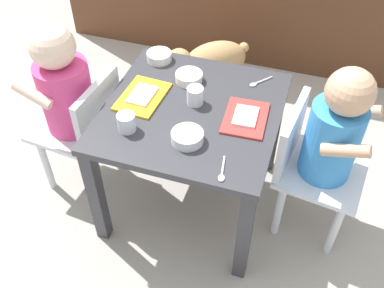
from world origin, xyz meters
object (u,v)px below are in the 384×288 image
seated_child_left (68,93)px  cereal_bowl_right_side (187,137)px  cereal_bowl_left_side (159,56)px  veggie_bowl_near (189,77)px  dog (210,62)px  spoon_by_left_tray (259,82)px  spoon_by_right_tray (222,171)px  seated_child_right (330,138)px  water_cup_right (196,97)px  food_tray_left (142,96)px  food_tray_right (245,117)px  dining_table (192,127)px  water_cup_left (127,123)px

seated_child_left → cereal_bowl_right_side: seated_child_left is taller
cereal_bowl_left_side → veggie_bowl_near: (0.15, -0.09, -0.00)m
dog → spoon_by_left_tray: size_ratio=4.40×
cereal_bowl_left_side → spoon_by_right_tray: cereal_bowl_left_side is taller
seated_child_right → water_cup_right: seated_child_right is taller
food_tray_left → food_tray_right: size_ratio=1.10×
dining_table → spoon_by_right_tray: spoon_by_right_tray is taller
water_cup_left → cereal_bowl_right_side: 0.20m
seated_child_right → water_cup_left: bearing=-163.3°
spoon_by_left_tray → spoon_by_right_tray: bearing=-91.7°
dining_table → food_tray_left: (-0.18, 0.01, 0.09)m
food_tray_right → spoon_by_left_tray: (0.00, 0.20, -0.00)m
cereal_bowl_left_side → spoon_by_left_tray: 0.39m
veggie_bowl_near → spoon_by_left_tray: bearing=15.0°
seated_child_left → food_tray_left: (0.27, 0.03, 0.03)m
dog → water_cup_right: water_cup_right is taller
veggie_bowl_near → spoon_by_right_tray: 0.44m
spoon_by_right_tray → cereal_bowl_left_side: bearing=128.3°
dining_table → dog: size_ratio=1.58×
water_cup_right → veggie_bowl_near: (-0.06, 0.11, -0.01)m
veggie_bowl_near → dining_table: bearing=-68.2°
cereal_bowl_right_side → dog: bearing=100.7°
cereal_bowl_left_side → veggie_bowl_near: bearing=-31.4°
food_tray_left → food_tray_right: (0.36, 0.00, 0.00)m
seated_child_left → dining_table: bearing=3.5°
food_tray_left → spoon_by_left_tray: size_ratio=2.45×
dining_table → cereal_bowl_left_side: (-0.20, 0.23, 0.10)m
dog → veggie_bowl_near: (0.06, -0.50, 0.28)m
cereal_bowl_right_side → spoon_by_right_tray: bearing=-33.8°
seated_child_right → food_tray_left: bearing=-178.0°
water_cup_right → seated_child_left: bearing=-172.3°
dog → dining_table: bearing=-79.8°
food_tray_left → cereal_bowl_right_side: bearing=-36.1°
food_tray_right → spoon_by_left_tray: food_tray_right is taller
water_cup_left → spoon_by_right_tray: (0.33, -0.08, -0.02)m
water_cup_left → spoon_by_right_tray: size_ratio=0.59×
veggie_bowl_near → dog: bearing=96.7°
spoon_by_left_tray → veggie_bowl_near: bearing=-165.0°
dining_table → seated_child_left: (-0.45, -0.03, 0.06)m
seated_child_right → dog: bearing=132.7°
seated_child_right → water_cup_right: bearing=179.3°
seated_child_right → cereal_bowl_left_side: size_ratio=7.62×
food_tray_left → seated_child_left: bearing=-172.9°
dining_table → water_cup_right: (0.00, 0.03, 0.11)m
food_tray_right → cereal_bowl_right_side: bearing=-133.5°
dining_table → spoon_by_left_tray: size_ratio=6.97×
seated_child_left → cereal_bowl_right_side: size_ratio=7.11×
seated_child_left → cereal_bowl_right_side: (0.49, -0.12, 0.04)m
cereal_bowl_left_side → spoon_by_right_tray: 0.60m
dog → veggie_bowl_near: size_ratio=3.85×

